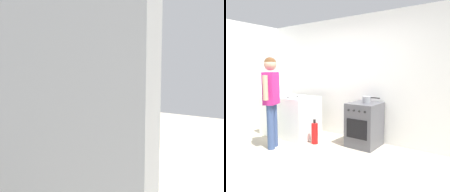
% 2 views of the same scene
% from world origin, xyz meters
% --- Properties ---
extents(ground_plane, '(8.00, 8.00, 0.00)m').
position_xyz_m(ground_plane, '(0.00, 0.00, 0.00)').
color(ground_plane, '#ADA38E').
extents(back_wall, '(6.00, 0.10, 2.60)m').
position_xyz_m(back_wall, '(0.00, 1.95, 1.30)').
color(back_wall, white).
rests_on(back_wall, ground).
extents(counter_unit, '(1.30, 0.70, 0.90)m').
position_xyz_m(counter_unit, '(-1.35, 1.20, 0.45)').
color(counter_unit, white).
rests_on(counter_unit, ground).
extents(oven_left, '(0.57, 0.62, 0.85)m').
position_xyz_m(oven_left, '(0.35, 1.58, 0.43)').
color(oven_left, '#4C4C51').
rests_on(oven_left, ground).
extents(pot, '(0.35, 0.17, 0.13)m').
position_xyz_m(pot, '(0.39, 1.60, 0.91)').
color(pot, gray).
rests_on(pot, oven_left).
extents(knife_carving, '(0.32, 0.14, 0.01)m').
position_xyz_m(knife_carving, '(-1.22, 1.27, 0.90)').
color(knife_carving, silver).
rests_on(knife_carving, counter_unit).
extents(knife_bread, '(0.31, 0.22, 0.01)m').
position_xyz_m(knife_bread, '(-1.27, 1.07, 0.90)').
color(knife_bread, silver).
rests_on(knife_bread, counter_unit).
extents(person, '(0.34, 0.51, 1.71)m').
position_xyz_m(person, '(-1.02, 0.47, 1.04)').
color(person, '#384C7A').
rests_on(person, ground).
extents(fire_extinguisher, '(0.13, 0.13, 0.50)m').
position_xyz_m(fire_extinguisher, '(-0.52, 1.10, 0.22)').
color(fire_extinguisher, red).
rests_on(fire_extinguisher, ground).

